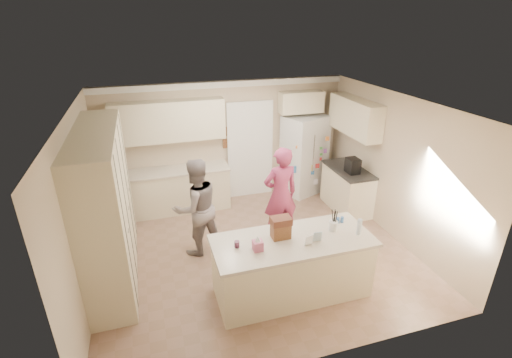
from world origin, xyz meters
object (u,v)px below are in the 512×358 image
object	(u,v)px
dollhouse_body	(281,231)
tissue_box	(258,246)
teen_girl	(280,195)
refrigerator	(304,155)
utensil_crock	(333,226)
coffee_maker	(353,166)
teen_boy	(196,207)
island_base	(292,267)

from	to	relation	value
dollhouse_body	tissue_box	bearing A→B (deg)	-153.43
tissue_box	teen_girl	bearing A→B (deg)	59.73
refrigerator	dollhouse_body	xyz separation A→B (m)	(-1.72, -3.07, 0.14)
utensil_crock	tissue_box	distance (m)	1.21
dollhouse_body	teen_girl	size ratio (longest dim) A/B	0.15
refrigerator	dollhouse_body	bearing A→B (deg)	-140.93
tissue_box	teen_girl	world-z (taller)	teen_girl
coffee_maker	utensil_crock	distance (m)	2.32
dollhouse_body	refrigerator	bearing A→B (deg)	60.74
tissue_box	dollhouse_body	distance (m)	0.45
utensil_crock	teen_girl	world-z (taller)	teen_girl
dollhouse_body	teen_boy	xyz separation A→B (m)	(-0.99, 1.37, -0.18)
utensil_crock	teen_girl	xyz separation A→B (m)	(-0.29, 1.40, -0.11)
dollhouse_body	teen_girl	xyz separation A→B (m)	(0.51, 1.35, -0.15)
dollhouse_body	teen_girl	bearing A→B (deg)	69.49
teen_girl	island_base	bearing A→B (deg)	71.33
teen_boy	teen_girl	bearing A→B (deg)	160.67
utensil_crock	dollhouse_body	xyz separation A→B (m)	(-0.80, 0.05, 0.04)
island_base	dollhouse_body	world-z (taller)	dollhouse_body
utensil_crock	tissue_box	size ratio (longest dim) A/B	1.07
teen_girl	coffee_maker	bearing A→B (deg)	-170.08
island_base	utensil_crock	world-z (taller)	utensil_crock
utensil_crock	dollhouse_body	bearing A→B (deg)	176.42
coffee_maker	tissue_box	distance (m)	3.28
refrigerator	utensil_crock	distance (m)	3.26
island_base	dollhouse_body	xyz separation A→B (m)	(-0.15, 0.10, 0.60)
island_base	teen_girl	world-z (taller)	teen_girl
refrigerator	coffee_maker	world-z (taller)	refrigerator
teen_boy	dollhouse_body	bearing A→B (deg)	107.23
utensil_crock	tissue_box	world-z (taller)	utensil_crock
island_base	teen_boy	size ratio (longest dim) A/B	1.28
refrigerator	teen_boy	world-z (taller)	refrigerator
refrigerator	teen_boy	xyz separation A→B (m)	(-2.71, -1.70, -0.04)
refrigerator	utensil_crock	xyz separation A→B (m)	(-0.92, -3.12, 0.10)
refrigerator	tissue_box	distance (m)	3.90
utensil_crock	dollhouse_body	distance (m)	0.80
refrigerator	island_base	distance (m)	3.57
coffee_maker	teen_boy	distance (m)	3.23
dollhouse_body	teen_boy	world-z (taller)	teen_boy
utensil_crock	teen_boy	world-z (taller)	teen_boy
refrigerator	dollhouse_body	world-z (taller)	refrigerator
refrigerator	teen_girl	world-z (taller)	refrigerator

